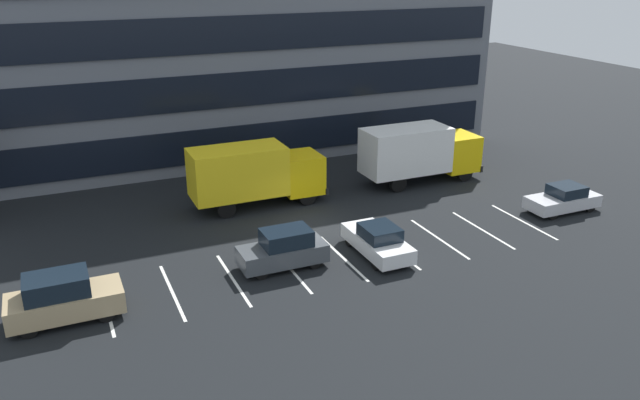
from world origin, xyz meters
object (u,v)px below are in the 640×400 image
Objects in this scene: suv_charcoal at (284,249)px; box_truck_yellow at (419,151)px; box_truck_yellow_all at (255,173)px; sedan_white at (378,241)px; suv_tan at (63,298)px; sedan_silver at (563,199)px.

box_truck_yellow is at bearing 32.41° from suv_charcoal.
suv_charcoal is at bearing -147.59° from box_truck_yellow.
sedan_white is (3.43, -8.74, -1.31)m from box_truck_yellow_all.
suv_charcoal is (-12.36, -7.84, -1.19)m from box_truck_yellow.
suv_tan is 1.08× the size of suv_charcoal.
sedan_silver is 0.97× the size of sedan_white.
suv_tan is 27.21m from sedan_silver.
box_truck_yellow_all is at bearing 111.46° from sedan_white.
sedan_silver is 1.04× the size of suv_charcoal.
suv_tan is at bearing -141.36° from box_truck_yellow_all.
box_truck_yellow_all is 1.76× the size of suv_tan.
box_truck_yellow is at bearing -1.23° from box_truck_yellow_all.
box_truck_yellow_all is 9.48m from sedan_white.
box_truck_yellow reaches higher than sedan_white.
box_truck_yellow is 14.68m from suv_charcoal.
box_truck_yellow_all reaches higher than sedan_white.
box_truck_yellow is 1.80× the size of sedan_white.
suv_tan is at bearing -178.10° from sedan_silver.
box_truck_yellow is 11.51m from sedan_white.
box_truck_yellow is 23.85m from suv_tan.
box_truck_yellow_all reaches higher than suv_charcoal.
sedan_silver is at bearing -57.18° from box_truck_yellow.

